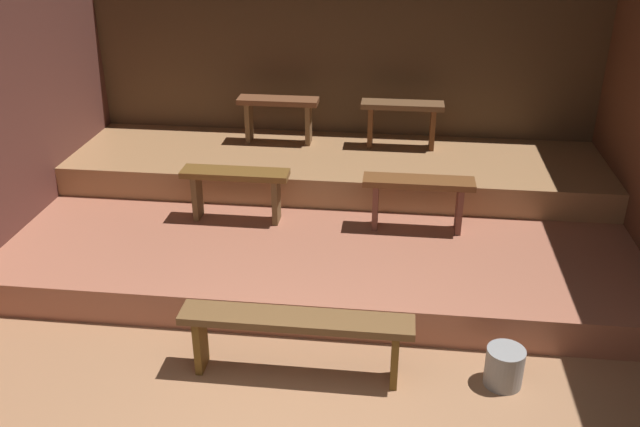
# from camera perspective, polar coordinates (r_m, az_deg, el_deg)

# --- Properties ---
(ground) EXTENTS (6.27, 5.46, 0.08)m
(ground) POSITION_cam_1_polar(r_m,az_deg,el_deg) (5.92, -0.21, -6.36)
(ground) COLOR #9B6C49
(wall_back) EXTENTS (6.27, 0.06, 2.30)m
(wall_back) POSITION_cam_1_polar(r_m,az_deg,el_deg) (7.62, 1.97, 10.90)
(wall_back) COLOR brown
(wall_back) RESTS_ON ground
(platform_lower) EXTENTS (5.47, 3.10, 0.29)m
(platform_lower) POSITION_cam_1_polar(r_m,az_deg,el_deg) (6.51, 0.62, -1.31)
(platform_lower) COLOR #A8644C
(platform_lower) RESTS_ON ground
(platform_middle) EXTENTS (5.47, 1.42, 0.29)m
(platform_middle) POSITION_cam_1_polar(r_m,az_deg,el_deg) (7.14, 1.36, 3.86)
(platform_middle) COLOR #A3734A
(platform_middle) RESTS_ON platform_lower
(bench_floor_center) EXTENTS (1.60, 0.25, 0.49)m
(bench_floor_center) POSITION_cam_1_polar(r_m,az_deg,el_deg) (4.70, -2.05, -9.59)
(bench_floor_center) COLOR brown
(bench_floor_center) RESTS_ON ground
(bench_lower_left) EXTENTS (0.98, 0.25, 0.49)m
(bench_lower_left) POSITION_cam_1_polar(r_m,az_deg,el_deg) (6.26, -7.10, 2.55)
(bench_lower_left) COLOR brown
(bench_lower_left) RESTS_ON platform_lower
(bench_lower_right) EXTENTS (0.98, 0.25, 0.49)m
(bench_lower_right) POSITION_cam_1_polar(r_m,az_deg,el_deg) (6.10, 8.23, 1.81)
(bench_lower_right) COLOR brown
(bench_lower_right) RESTS_ON platform_lower
(bench_middle_left) EXTENTS (0.86, 0.25, 0.49)m
(bench_middle_left) POSITION_cam_1_polar(r_m,az_deg,el_deg) (7.35, -3.52, 8.65)
(bench_middle_left) COLOR brown
(bench_middle_left) RESTS_ON platform_middle
(bench_middle_right) EXTENTS (0.86, 0.25, 0.49)m
(bench_middle_right) POSITION_cam_1_polar(r_m,az_deg,el_deg) (7.24, 6.89, 8.24)
(bench_middle_right) COLOR brown
(bench_middle_right) RESTS_ON platform_middle
(pail_floor) EXTENTS (0.26, 0.26, 0.28)m
(pail_floor) POSITION_cam_1_polar(r_m,az_deg,el_deg) (4.94, 15.20, -12.31)
(pail_floor) COLOR gray
(pail_floor) RESTS_ON ground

